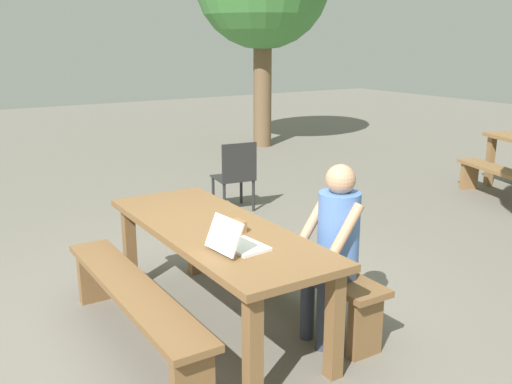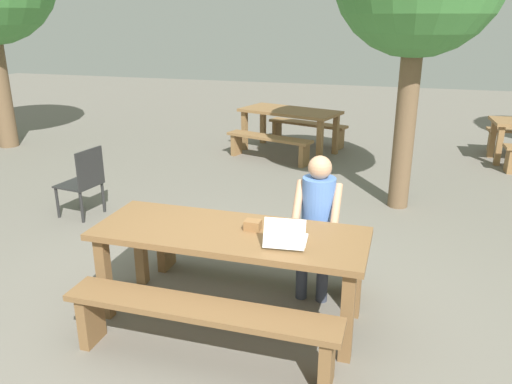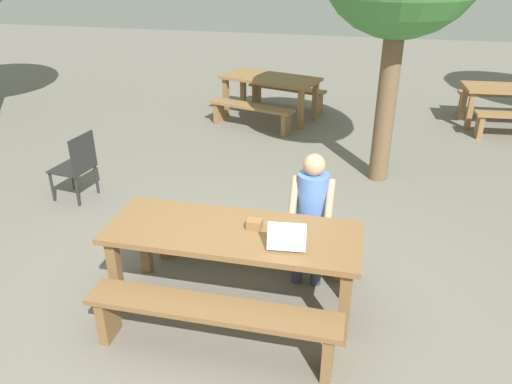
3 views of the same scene
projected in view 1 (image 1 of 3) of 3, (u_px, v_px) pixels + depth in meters
name	position (u px, v px, depth m)	size (l,w,h in m)	color
ground_plane	(217.00, 325.00, 4.23)	(30.00, 30.00, 0.00)	slate
picnic_table_front	(216.00, 241.00, 4.06)	(2.14, 0.79, 0.76)	brown
bench_near	(133.00, 301.00, 3.81)	(1.97, 0.30, 0.47)	brown
bench_far	(288.00, 263.00, 4.47)	(1.97, 0.30, 0.47)	brown
laptop	(236.00, 242.00, 3.58)	(0.33, 0.34, 0.22)	white
small_pouch	(236.00, 226.00, 3.92)	(0.12, 0.10, 0.08)	olive
person_seated	(334.00, 240.00, 3.87)	(0.39, 0.40, 1.25)	#333847
plastic_chair	(235.00, 175.00, 6.92)	(0.50, 0.50, 0.86)	#262626
bench_rear_south	(503.00, 178.00, 7.34)	(1.58, 0.73, 0.42)	olive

